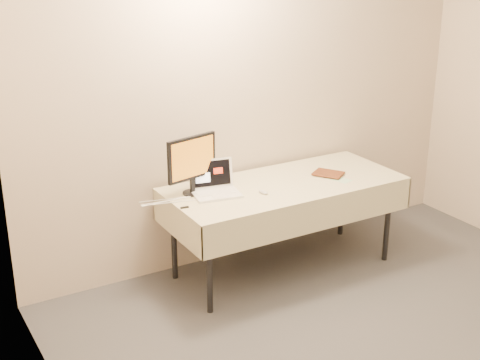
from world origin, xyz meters
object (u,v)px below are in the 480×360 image
laptop (214,186)px  monitor (192,161)px  table (285,190)px  book (325,165)px

laptop → monitor: monitor is taller
laptop → monitor: (-0.15, 0.07, 0.20)m
table → monitor: 0.80m
table → monitor: size_ratio=4.22×
monitor → book: size_ratio=1.93×
table → book: size_ratio=8.15×
monitor → book: monitor is taller
laptop → book: (0.90, -0.16, 0.06)m
table → laptop: 0.59m
book → monitor: bearing=135.0°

